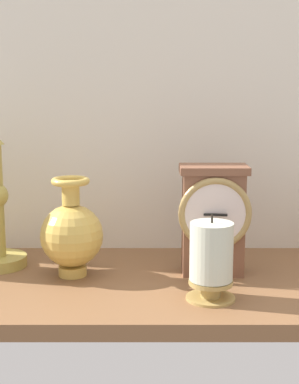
% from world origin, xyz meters
% --- Properties ---
extents(ground_plane, '(1.00, 0.36, 0.02)m').
position_xyz_m(ground_plane, '(0.00, 0.00, -0.01)').
color(ground_plane, brown).
extents(back_wall, '(1.20, 0.02, 0.65)m').
position_xyz_m(back_wall, '(0.00, 0.18, 0.33)').
color(back_wall, silver).
rests_on(back_wall, ground_plane).
extents(mantel_clock, '(0.11, 0.08, 0.18)m').
position_xyz_m(mantel_clock, '(0.08, 0.03, 0.09)').
color(mantel_clock, brown).
rests_on(mantel_clock, ground_plane).
extents(brass_vase_bulbous, '(0.10, 0.10, 0.16)m').
position_xyz_m(brass_vase_bulbous, '(-0.14, 0.02, 0.07)').
color(brass_vase_bulbous, gold).
rests_on(brass_vase_bulbous, ground_plane).
extents(pillar_candle_front, '(0.07, 0.07, 0.12)m').
position_xyz_m(pillar_candle_front, '(0.07, -0.09, 0.06)').
color(pillar_candle_front, tan).
rests_on(pillar_candle_front, ground_plane).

